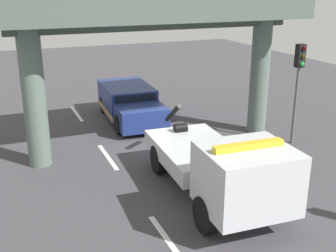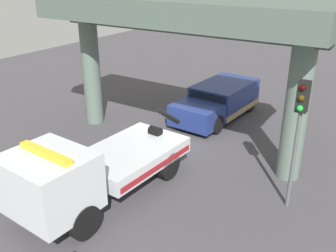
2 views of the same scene
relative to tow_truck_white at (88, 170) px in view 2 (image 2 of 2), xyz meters
name	(u,v)px [view 2 (image 2 of 2)]	position (x,y,z in m)	size (l,w,h in m)	color
ground_plane	(173,148)	(-4.79, 0.04, -1.25)	(60.00, 40.00, 0.10)	#423F44
lane_stripe_west	(197,98)	(-10.79, -2.18, -1.20)	(2.60, 0.16, 0.01)	silver
lane_stripe_mid	(131,135)	(-4.79, -2.18, -1.20)	(2.60, 0.16, 0.01)	silver
lane_stripe_east	(16,200)	(1.21, -2.18, -1.20)	(2.60, 0.16, 0.01)	silver
tow_truck_white	(88,170)	(0.00, 0.00, 0.00)	(7.31, 2.71, 2.46)	silver
towed_van_green	(219,101)	(-8.95, 0.05, -0.42)	(5.31, 2.46, 1.58)	navy
overpass_structure	(178,23)	(-5.09, 0.04, 3.79)	(3.60, 11.29, 5.90)	#596B60
traffic_light_near	(300,118)	(-3.27, 5.23, 1.77)	(0.39, 0.32, 4.06)	#515456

